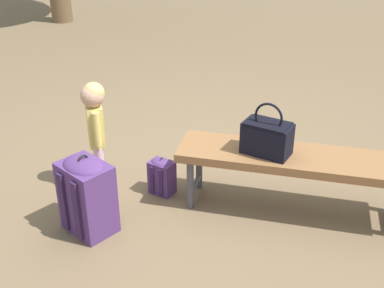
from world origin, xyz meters
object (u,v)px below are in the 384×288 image
object	(u,v)px
backpack_large	(87,193)
park_bench	(295,162)
handbag	(267,137)
backpack_small	(162,175)
child_standing	(95,120)

from	to	relation	value
backpack_large	park_bench	bearing A→B (deg)	-151.69
handbag	backpack_small	bearing A→B (deg)	3.61
park_bench	backpack_large	xyz separation A→B (m)	(1.23, 0.67, -0.11)
park_bench	backpack_large	world-z (taller)	backpack_large
handbag	park_bench	bearing A→B (deg)	-167.09
backpack_small	park_bench	bearing A→B (deg)	-174.45
handbag	backpack_small	world-z (taller)	handbag
handbag	child_standing	world-z (taller)	child_standing
park_bench	handbag	world-z (taller)	handbag
handbag	child_standing	bearing A→B (deg)	5.96
child_standing	backpack_large	bearing A→B (deg)	110.99
child_standing	backpack_small	world-z (taller)	child_standing
handbag	child_standing	distance (m)	1.24
park_bench	backpack_small	bearing A→B (deg)	5.55
park_bench	handbag	size ratio (longest dim) A/B	4.43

